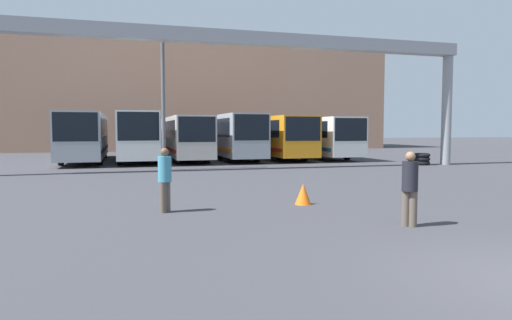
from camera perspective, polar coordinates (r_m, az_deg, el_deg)
building_backdrop at (r=53.30m, az=-9.90°, el=7.81°), size 46.33×12.00×11.85m
overhead_gantry at (r=24.87m, az=-2.40°, el=13.00°), size 27.22×0.80×7.38m
bus_slot_0 at (r=33.24m, az=-20.61°, el=3.05°), size 2.60×12.48×3.23m
bus_slot_1 at (r=33.04m, az=-14.79°, el=3.21°), size 2.55×12.27×3.28m
bus_slot_2 at (r=32.82m, az=-8.87°, el=3.06°), size 2.44×11.30×3.05m
bus_slot_3 at (r=33.33m, az=-3.09°, el=3.26°), size 2.43×11.15×3.21m
bus_slot_4 at (r=34.52m, az=2.26°, el=3.18°), size 2.60×11.72×3.09m
bus_slot_5 at (r=35.93m, az=7.26°, el=3.12°), size 2.55×12.15×3.03m
pedestrian_far_center at (r=10.78m, az=18.67°, el=-3.20°), size 0.35×0.35×1.69m
pedestrian_near_center at (r=12.21m, az=-11.32°, el=-2.25°), size 0.35×0.35×1.70m
traffic_cone at (r=13.35m, az=5.92°, el=-4.24°), size 0.48×0.48×0.61m
tire_stack at (r=29.86m, az=19.97°, el=0.11°), size 1.04×1.04×0.72m
lamp_post at (r=25.02m, az=-11.53°, el=8.17°), size 0.36×0.36×7.49m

